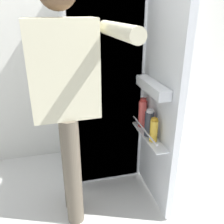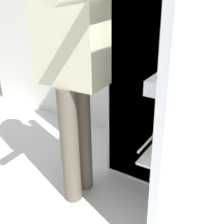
% 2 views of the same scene
% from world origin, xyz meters
% --- Properties ---
extents(ground_plane, '(6.12, 6.12, 0.00)m').
position_xyz_m(ground_plane, '(0.00, 0.00, 0.00)').
color(ground_plane, silver).
extents(kitchen_wall, '(4.40, 0.10, 2.47)m').
position_xyz_m(kitchen_wall, '(0.00, 0.88, 1.23)').
color(kitchen_wall, silver).
rests_on(kitchen_wall, ground_plane).
extents(refrigerator, '(0.66, 1.16, 1.67)m').
position_xyz_m(refrigerator, '(0.03, 0.49, 0.83)').
color(refrigerator, silver).
rests_on(refrigerator, ground_plane).
extents(person, '(0.55, 0.72, 1.67)m').
position_xyz_m(person, '(-0.33, -0.07, 1.00)').
color(person, '#665B4C').
rests_on(person, ground_plane).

